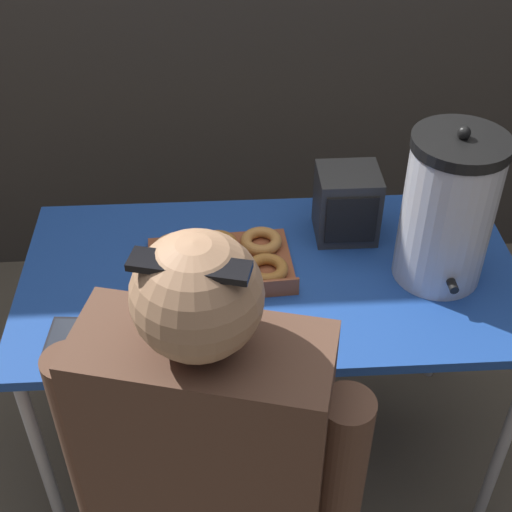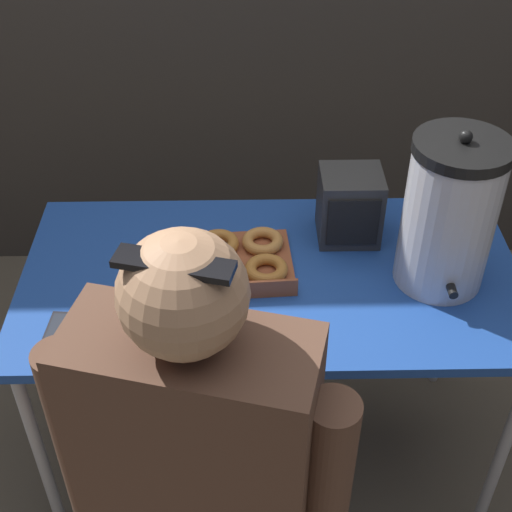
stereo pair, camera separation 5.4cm
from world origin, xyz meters
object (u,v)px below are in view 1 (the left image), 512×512
Objects in this scene: donut_box at (220,262)px; coffee_urn at (448,210)px; space_heater at (347,204)px; cell_phone at (63,338)px; person_seated at (212,503)px.

donut_box is 0.92× the size of coffee_urn.
coffee_urn is at bearing -40.96° from space_heater.
space_heater reaches higher than cell_phone.
cell_phone is at bearing -150.80° from donut_box.
space_heater is (0.72, 0.37, 0.09)m from cell_phone.
cell_phone is at bearing -168.45° from coffee_urn.
donut_box is 0.59m from coffee_urn.
space_heater is at bearing -102.90° from person_seated.
person_seated reaches higher than space_heater.
space_heater is (0.35, 0.13, 0.08)m from donut_box.
cell_phone is 0.82m from space_heater.
cell_phone is (-0.93, -0.19, -0.20)m from coffee_urn.
person_seated is (-0.38, -0.74, -0.23)m from space_heater.
donut_box is at bearing -158.94° from space_heater.
cell_phone is (-0.37, -0.24, -0.02)m from donut_box.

